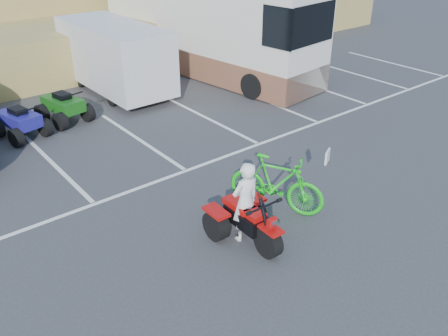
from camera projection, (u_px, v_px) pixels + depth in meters
ground at (243, 208)px, 11.33m from camera, size 100.00×100.00×0.00m
parking_stripes at (179, 142)px, 14.59m from camera, size 28.00×5.16×0.01m
grass_embankment at (20, 34)px, 21.28m from camera, size 40.00×8.50×3.10m
red_trike_atv at (249, 241)px, 10.22m from camera, size 1.38×1.81×1.15m
rider at (245, 202)px, 9.89m from camera, size 0.68×0.46×1.83m
green_dirt_bike at (276, 183)px, 11.00m from camera, size 1.63×2.35×1.38m
cargo_trailer at (115, 56)px, 18.13m from camera, size 2.25×5.54×2.58m
rv_motorhome at (207, 33)px, 20.34m from camera, size 4.06×11.02×3.87m
quad_atv_blue at (23, 136)px, 14.96m from camera, size 1.56×1.87×1.07m
quad_atv_green at (66, 121)px, 16.06m from camera, size 1.56×1.91×1.11m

